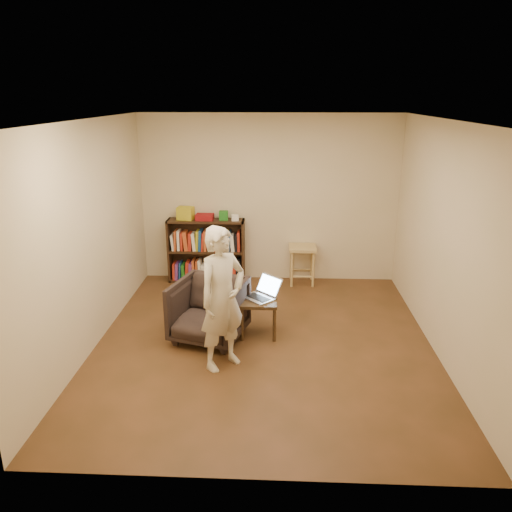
{
  "coord_description": "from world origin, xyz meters",
  "views": [
    {
      "loc": [
        0.16,
        -5.4,
        2.86
      ],
      "look_at": [
        -0.11,
        0.35,
        0.99
      ],
      "focal_mm": 35.0,
      "sensor_mm": 36.0,
      "label": 1
    }
  ],
  "objects_px": {
    "stool": "(302,254)",
    "laptop": "(262,293)",
    "bookshelf": "(207,254)",
    "armchair": "(209,310)",
    "person": "(222,299)",
    "side_table": "(259,305)"
  },
  "relations": [
    {
      "from": "stool",
      "to": "armchair",
      "type": "height_order",
      "value": "armchair"
    },
    {
      "from": "bookshelf",
      "to": "side_table",
      "type": "bearing_deg",
      "value": -63.95
    },
    {
      "from": "laptop",
      "to": "bookshelf",
      "type": "bearing_deg",
      "value": 162.57
    },
    {
      "from": "bookshelf",
      "to": "armchair",
      "type": "relative_size",
      "value": 1.46
    },
    {
      "from": "armchair",
      "to": "laptop",
      "type": "relative_size",
      "value": 1.54
    },
    {
      "from": "bookshelf",
      "to": "person",
      "type": "relative_size",
      "value": 0.76
    },
    {
      "from": "bookshelf",
      "to": "stool",
      "type": "height_order",
      "value": "bookshelf"
    },
    {
      "from": "armchair",
      "to": "person",
      "type": "distance_m",
      "value": 0.78
    },
    {
      "from": "armchair",
      "to": "person",
      "type": "xyz_separation_m",
      "value": [
        0.24,
        -0.62,
        0.42
      ]
    },
    {
      "from": "stool",
      "to": "laptop",
      "type": "bearing_deg",
      "value": -108.23
    },
    {
      "from": "side_table",
      "to": "laptop",
      "type": "height_order",
      "value": "laptop"
    },
    {
      "from": "bookshelf",
      "to": "armchair",
      "type": "xyz_separation_m",
      "value": [
        0.31,
        -2.01,
        -0.07
      ]
    },
    {
      "from": "side_table",
      "to": "person",
      "type": "distance_m",
      "value": 0.94
    },
    {
      "from": "stool",
      "to": "person",
      "type": "distance_m",
      "value": 2.76
    },
    {
      "from": "bookshelf",
      "to": "side_table",
      "type": "relative_size",
      "value": 2.6
    },
    {
      "from": "stool",
      "to": "laptop",
      "type": "distance_m",
      "value": 1.81
    },
    {
      "from": "side_table",
      "to": "person",
      "type": "height_order",
      "value": "person"
    },
    {
      "from": "bookshelf",
      "to": "armchair",
      "type": "height_order",
      "value": "bookshelf"
    },
    {
      "from": "stool",
      "to": "armchair",
      "type": "bearing_deg",
      "value": -121.73
    },
    {
      "from": "bookshelf",
      "to": "stool",
      "type": "bearing_deg",
      "value": -2.42
    },
    {
      "from": "armchair",
      "to": "side_table",
      "type": "relative_size",
      "value": 1.78
    },
    {
      "from": "side_table",
      "to": "armchair",
      "type": "bearing_deg",
      "value": -165.4
    }
  ]
}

